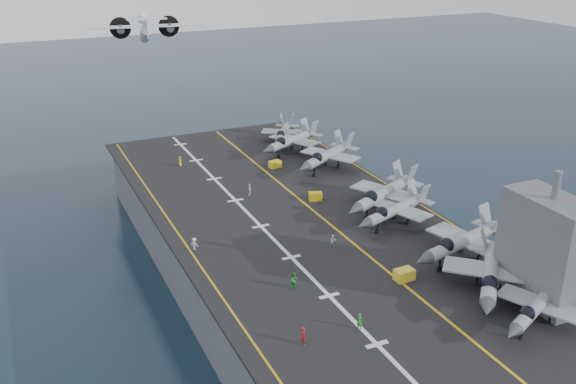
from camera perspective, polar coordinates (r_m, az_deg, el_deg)
name	(u,v)px	position (r m, az deg, el deg)	size (l,w,h in m)	color
ground	(299,282)	(95.77, 1.01, -8.05)	(500.00, 500.00, 0.00)	#142135
hull	(300,252)	(93.34, 1.03, -5.40)	(36.00, 90.00, 10.00)	#56595E
flight_deck	(300,220)	(91.04, 1.06, -2.50)	(38.00, 92.00, 0.40)	black
foul_line	(319,215)	(92.18, 2.74, -2.04)	(0.35, 90.00, 0.02)	gold
landing_centerline	(261,226)	(88.73, -2.44, -3.05)	(0.50, 90.00, 0.02)	silver
deck_edge_port	(183,241)	(85.63, -9.27, -4.34)	(0.25, 90.00, 0.02)	gold
deck_edge_stbd	(409,197)	(99.75, 10.67, -0.47)	(0.25, 90.00, 0.02)	gold
island_superstructure	(548,237)	(74.23, 22.10, -3.72)	(5.00, 10.00, 15.00)	#56595E
fighter_jet_0	(538,304)	(71.70, 21.32, -9.30)	(15.53, 13.36, 4.54)	#A2ACB3
fighter_jet_1	(491,272)	(75.30, 17.56, -6.78)	(18.36, 18.57, 5.44)	gray
fighter_jet_2	(464,240)	(81.62, 15.38, -4.15)	(17.95, 14.15, 5.49)	gray
fighter_jet_3	(396,209)	(89.37, 9.56, -1.47)	(16.31, 13.44, 4.87)	gray
fighter_jet_4	(384,192)	(93.67, 8.53, -0.02)	(19.22, 16.78, 5.60)	#A3AAB2
fighter_jet_6	(328,155)	(108.94, 3.53, 3.34)	(18.28, 16.52, 5.29)	#90989F
fighter_jet_7	(292,140)	(117.10, 0.37, 4.69)	(17.38, 15.27, 5.05)	#9298A2
fighter_jet_8	(283,132)	(122.78, -0.43, 5.38)	(14.14, 15.33, 4.43)	gray
tow_cart_a	(404,275)	(76.62, 10.29, -7.24)	(2.34, 1.59, 1.36)	yellow
tow_cart_b	(315,196)	(97.03, 2.45, -0.38)	(2.28, 1.85, 1.19)	#BF9A0C
tow_cart_c	(275,164)	(110.28, -1.16, 2.49)	(2.19, 1.64, 1.19)	yellow
crew_1	(303,336)	(64.62, 1.38, -12.64)	(0.89, 1.26, 2.00)	#B21919
crew_2	(294,280)	(73.65, 0.57, -7.86)	(1.36, 1.07, 2.00)	green
crew_3	(194,244)	(82.86, -8.32, -4.59)	(1.16, 1.22, 1.69)	silver
crew_4	(250,189)	(98.76, -3.43, 0.23)	(1.12, 1.33, 1.88)	silver
crew_5	(180,161)	(112.53, -9.58, 2.72)	(0.85, 1.12, 1.68)	yellow
crew_6	(360,321)	(67.21, 6.38, -11.34)	(1.17, 1.32, 1.84)	green
crew_7	(333,241)	(83.13, 4.03, -4.33)	(1.13, 0.94, 1.61)	silver
transport_plane	(146,33)	(135.68, -12.52, 13.61)	(26.13, 19.94, 5.61)	silver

